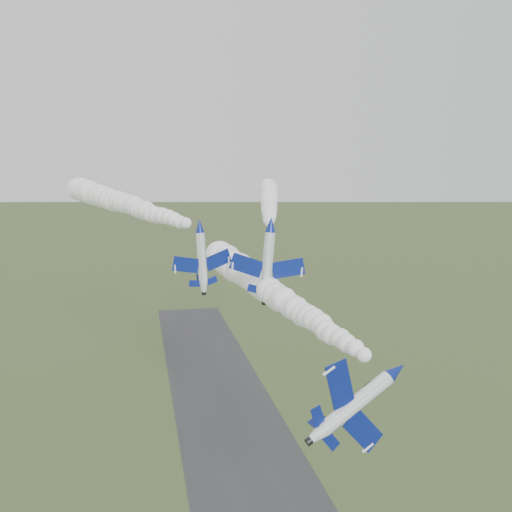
% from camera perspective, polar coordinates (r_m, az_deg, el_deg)
% --- Properties ---
extents(runway, '(24.00, 260.00, 0.04)m').
position_cam_1_polar(runway, '(112.72, -0.54, -21.14)').
color(runway, '#303033').
rests_on(runway, ground).
extents(jet_lead, '(6.00, 13.77, 10.09)m').
position_cam_1_polar(jet_lead, '(64.72, 13.93, -11.09)').
color(jet_lead, white).
extents(smoke_trail_jet_lead, '(18.10, 55.29, 5.68)m').
position_cam_1_polar(smoke_trail_jet_lead, '(89.55, 1.75, -3.72)').
color(smoke_trail_jet_lead, white).
extents(jet_pair_left, '(9.90, 11.42, 2.93)m').
position_cam_1_polar(jet_pair_left, '(86.73, -5.63, 3.04)').
color(jet_pair_left, white).
extents(smoke_trail_jet_pair_left, '(29.54, 68.35, 5.72)m').
position_cam_1_polar(smoke_trail_jet_pair_left, '(121.59, -13.42, 5.26)').
color(smoke_trail_jet_pair_left, white).
extents(jet_pair_right, '(11.87, 14.01, 3.51)m').
position_cam_1_polar(jet_pair_right, '(88.59, 1.50, 3.20)').
color(jet_pair_right, white).
extents(smoke_trail_jet_pair_right, '(17.31, 68.21, 4.61)m').
position_cam_1_polar(smoke_trail_jet_pair_right, '(126.61, 1.29, 5.63)').
color(smoke_trail_jet_pair_right, white).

